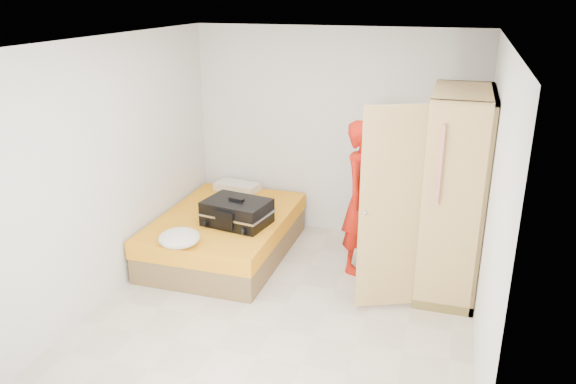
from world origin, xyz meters
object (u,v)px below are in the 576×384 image
(person, at_px, (363,198))
(bed, at_px, (226,234))
(round_cushion, at_px, (179,238))
(wardrobe, at_px, (449,199))
(suitcase, at_px, (237,212))

(person, bearing_deg, bed, 112.77)
(round_cushion, bearing_deg, wardrobe, 17.85)
(bed, distance_m, person, 1.72)
(person, bearing_deg, round_cushion, 139.14)
(person, xyz_separation_m, suitcase, (-1.37, -0.31, -0.22))
(suitcase, relative_size, round_cushion, 1.83)
(wardrobe, height_order, suitcase, wardrobe)
(bed, distance_m, suitcase, 0.49)
(bed, bearing_deg, suitcase, -39.74)
(wardrobe, height_order, person, wardrobe)
(person, distance_m, round_cushion, 2.02)
(wardrobe, distance_m, round_cushion, 2.79)
(bed, xyz_separation_m, suitcase, (0.24, -0.20, 0.39))
(wardrobe, bearing_deg, suitcase, -176.44)
(suitcase, height_order, round_cushion, suitcase)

